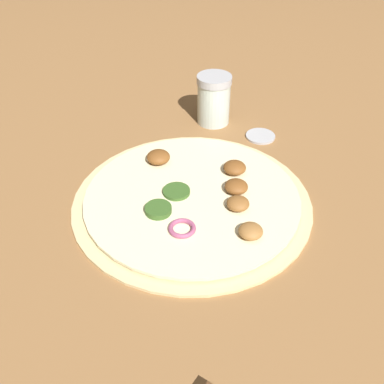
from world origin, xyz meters
name	(u,v)px	position (x,y,z in m)	size (l,w,h in m)	color
ground_plane	(192,202)	(0.00, 0.00, 0.00)	(3.00, 3.00, 0.00)	olive
pizza	(193,198)	(0.00, 0.00, 0.01)	(0.32, 0.32, 0.03)	beige
spice_jar	(214,99)	(0.03, -0.22, 0.04)	(0.06, 0.06, 0.08)	silver
loose_cap	(261,135)	(-0.06, -0.19, 0.00)	(0.05, 0.05, 0.01)	#B2B2B7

